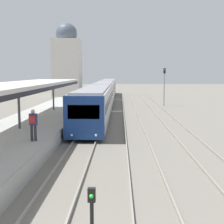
# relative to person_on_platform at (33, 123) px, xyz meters

# --- Properties ---
(platform_canopy) EXTENTS (4.00, 25.72, 2.90)m
(platform_canopy) POSITION_rel_person_on_platform_xyz_m (-1.87, 3.65, 1.79)
(platform_canopy) COLOR beige
(platform_canopy) RESTS_ON station_platform
(person_on_platform) EXTENTS (0.40, 0.40, 1.66)m
(person_on_platform) POSITION_rel_person_on_platform_xyz_m (0.00, 0.00, 0.00)
(person_on_platform) COLOR #2D2D33
(person_on_platform) RESTS_ON station_platform
(train_near) EXTENTS (2.59, 49.76, 3.16)m
(train_near) POSITION_rel_person_on_platform_xyz_m (2.25, 28.21, -0.15)
(train_near) COLOR navy
(train_near) RESTS_ON ground_plane
(signal_post_near) EXTENTS (0.20, 0.21, 1.60)m
(signal_post_near) POSITION_rel_person_on_platform_xyz_m (3.82, -8.40, -0.90)
(signal_post_near) COLOR black
(signal_post_near) RESTS_ON ground_plane
(signal_mast_far) EXTENTS (0.28, 0.29, 5.08)m
(signal_mast_far) POSITION_rel_person_on_platform_xyz_m (10.47, 26.46, 1.29)
(signal_mast_far) COLOR gray
(signal_mast_far) RESTS_ON ground_plane
(distant_domed_building) EXTENTS (5.24, 5.24, 13.93)m
(distant_domed_building) POSITION_rel_person_on_platform_xyz_m (-5.77, 44.73, 4.68)
(distant_domed_building) COLOR silver
(distant_domed_building) RESTS_ON ground_plane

